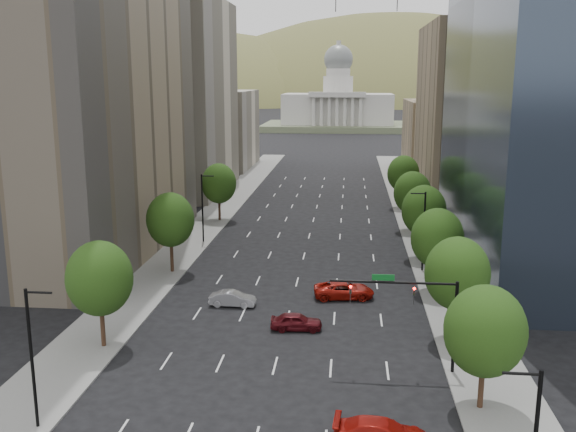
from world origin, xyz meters
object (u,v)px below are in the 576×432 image
(capitol, at_px, (338,108))
(car_silver, at_px, (233,299))
(traffic_signal, at_px, (421,305))
(car_red_far, at_px, (344,290))
(car_maroon, at_px, (296,321))

(capitol, distance_m, car_silver, 207.67)
(capitol, bearing_deg, car_silver, -91.51)
(traffic_signal, height_order, capitol, capitol)
(car_silver, xyz_separation_m, car_red_far, (10.42, 3.22, 0.10))
(car_maroon, distance_m, car_silver, 8.29)
(car_maroon, xyz_separation_m, car_red_far, (3.96, 8.42, 0.07))
(capitol, height_order, car_silver, capitol)
(car_maroon, distance_m, car_red_far, 9.30)
(car_maroon, bearing_deg, car_red_far, -28.65)
(car_maroon, bearing_deg, traffic_signal, -130.05)
(car_silver, height_order, car_red_far, car_red_far)
(capitol, xyz_separation_m, car_red_far, (4.96, -204.22, -7.77))
(traffic_signal, distance_m, car_red_far, 17.03)
(traffic_signal, xyz_separation_m, capitol, (-10.53, 219.71, 3.40))
(capitol, relative_size, car_red_far, 10.27)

